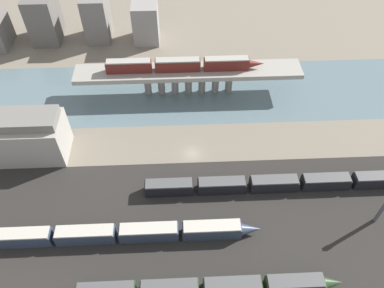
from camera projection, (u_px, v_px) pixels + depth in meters
name	position (u px, v px, depth m)	size (l,w,h in m)	color
ground_plane	(192.00, 154.00, 97.93)	(400.00, 400.00, 0.00)	#756B5B
railbed_yard	(197.00, 237.00, 81.94)	(280.00, 42.00, 0.01)	#282623
river_water	(189.00, 92.00, 114.45)	(320.00, 28.40, 0.01)	slate
bridge	(188.00, 74.00, 109.41)	(66.02, 8.19, 8.39)	gray
train_on_bridge	(183.00, 65.00, 106.81)	(45.34, 2.66, 3.70)	#5B1E19
train_yard_near	(209.00, 288.00, 72.84)	(52.11, 3.09, 3.51)	#23381E
train_yard_mid	(125.00, 233.00, 80.41)	(57.85, 3.14, 3.91)	#2D384C
train_yard_far	(280.00, 183.00, 89.41)	(65.53, 3.12, 3.58)	black
warehouse_building	(7.00, 137.00, 93.42)	(28.40, 10.68, 13.24)	#9E998E
signal_tower	(384.00, 207.00, 80.49)	(1.00, 0.81, 11.24)	#4C4C51
city_block_left	(44.00, 17.00, 128.31)	(9.18, 13.12, 16.19)	#605B56
city_block_center	(97.00, 17.00, 128.85)	(8.09, 11.51, 15.78)	slate
city_block_right	(146.00, 22.00, 128.59)	(8.60, 10.41, 13.77)	gray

